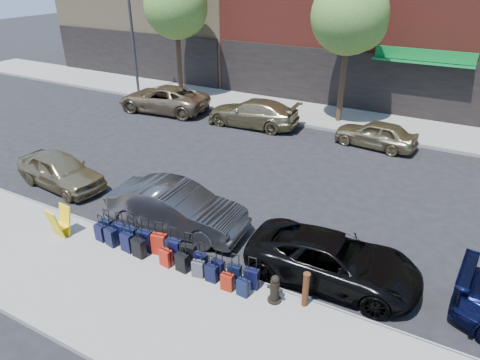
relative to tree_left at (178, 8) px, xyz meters
The scene contains 38 objects.
ground 14.72m from the tree_left, 43.94° to the right, with size 120.00×120.00×0.00m, color black.
sidewalk_near 19.54m from the tree_left, 58.36° to the right, with size 60.00×4.00×0.15m, color gray.
sidewalk_far 11.22m from the tree_left, ahead, with size 60.00×4.00×0.15m, color gray.
curb_near 17.92m from the tree_left, 54.81° to the right, with size 60.00×0.08×0.15m, color gray.
curb_far 11.31m from the tree_left, ahead, with size 60.00×0.08×0.15m, color gray.
tree_left is the anchor object (origin of this frame).
tree_center 10.50m from the tree_left, ahead, with size 3.80×3.80×7.27m.
streetlight 3.11m from the tree_left, 166.61° to the right, with size 2.59×0.18×8.00m.
suitcase_front_0 16.84m from the tree_left, 62.96° to the right, with size 0.39×0.23×0.93m.
suitcase_front_1 17.10m from the tree_left, 61.26° to the right, with size 0.42×0.25×0.98m.
suitcase_front_2 17.30m from the tree_left, 59.88° to the right, with size 0.42×0.23×0.99m.
suitcase_front_3 17.56m from the tree_left, 58.26° to the right, with size 0.47×0.29×1.07m.
suitcase_front_4 17.74m from the tree_left, 56.80° to the right, with size 0.47×0.32×1.05m.
suitcase_front_5 18.04m from the tree_left, 55.35° to the right, with size 0.45×0.27×1.04m.
suitcase_front_6 18.31m from the tree_left, 53.97° to the right, with size 0.46×0.31×1.02m.
suitcase_front_7 18.66m from the tree_left, 52.90° to the right, with size 0.41×0.28×0.92m.
suitcase_front_8 18.99m from the tree_left, 51.52° to the right, with size 0.38×0.23×0.87m.
suitcase_front_9 19.27m from the tree_left, 50.27° to the right, with size 0.38×0.23×0.88m.
suitcase_front_10 19.55m from the tree_left, 49.06° to the right, with size 0.40×0.25×0.93m.
suitcase_back_0 17.07m from the tree_left, 63.36° to the right, with size 0.38×0.25×0.87m.
suitcase_back_1 17.31m from the tree_left, 61.97° to the right, with size 0.42×0.29×0.92m.
suitcase_back_2 17.58m from the tree_left, 60.07° to the right, with size 0.41×0.26×0.94m.
suitcase_back_3 17.86m from the tree_left, 58.75° to the right, with size 0.42×0.27×0.94m.
suitcase_back_5 18.32m from the tree_left, 56.05° to the right, with size 0.38×0.25×0.85m.
suitcase_back_6 18.60m from the tree_left, 54.55° to the right, with size 0.38×0.24×0.87m.
suitcase_back_7 18.89m from the tree_left, 53.19° to the right, with size 0.36×0.25×0.79m.
suitcase_back_8 19.13m from the tree_left, 52.13° to the right, with size 0.33×0.20×0.79m.
suitcase_back_9 19.52m from the tree_left, 51.00° to the right, with size 0.34×0.21×0.78m.
suitcase_back_10 19.81m from the tree_left, 49.90° to the right, with size 0.34×0.22×0.77m.
fire_hydrant 20.14m from the tree_left, 47.73° to the right, with size 0.40×0.36×0.79m.
bollard 20.43m from the tree_left, 45.74° to the right, with size 0.18×0.18×0.99m.
display_rack 16.85m from the tree_left, 68.13° to the right, with size 0.61×0.66×0.97m.
car_near_0 13.68m from the tree_left, 75.94° to the right, with size 1.59×3.95×1.35m, color #8E7E57.
car_near_1 16.19m from the tree_left, 55.20° to the right, with size 1.62×4.65×1.53m, color #37383A.
car_near_2 19.60m from the tree_left, 42.18° to the right, with size 2.16×4.69×1.30m, color black.
car_far_0 5.57m from the tree_left, 76.22° to the right, with size 2.47×5.36×1.49m, color #917959.
car_far_1 8.43m from the tree_left, 22.48° to the right, with size 2.01×4.94×1.43m, color #908158.
car_far_2 13.98m from the tree_left, 11.03° to the right, with size 1.52×3.78×1.29m, color #96855C.
Camera 1 is at (6.51, -12.67, 7.84)m, focal length 32.00 mm.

